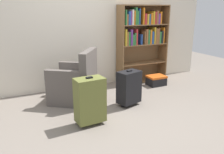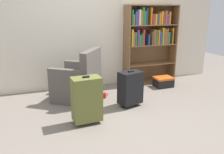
% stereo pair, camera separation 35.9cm
% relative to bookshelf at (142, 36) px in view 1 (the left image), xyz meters
% --- Properties ---
extents(ground_plane, '(9.93, 9.93, 0.00)m').
position_rel_bookshelf_xyz_m(ground_plane, '(-1.22, -1.53, -0.99)').
color(ground_plane, slate).
extents(back_wall, '(5.68, 0.10, 2.60)m').
position_rel_bookshelf_xyz_m(back_wall, '(-1.22, 0.22, 0.31)').
color(back_wall, beige).
rests_on(back_wall, ground).
extents(bookshelf, '(1.10, 0.33, 1.63)m').
position_rel_bookshelf_xyz_m(bookshelf, '(0.00, 0.00, 0.00)').
color(bookshelf, brown).
rests_on(bookshelf, ground).
extents(armchair, '(0.98, 0.98, 0.90)m').
position_rel_bookshelf_xyz_m(armchair, '(-1.64, -0.51, -0.67)').
color(armchair, '#59514C').
rests_on(armchair, ground).
extents(mug, '(0.12, 0.08, 0.10)m').
position_rel_bookshelf_xyz_m(mug, '(-1.20, -0.60, -0.94)').
color(mug, red).
rests_on(mug, ground).
extents(storage_box, '(0.37, 0.29, 0.20)m').
position_rel_bookshelf_xyz_m(storage_box, '(0.15, -0.39, -0.88)').
color(storage_box, black).
rests_on(storage_box, ground).
extents(suitcase_black, '(0.42, 0.33, 0.60)m').
position_rel_bookshelf_xyz_m(suitcase_black, '(-0.90, -1.08, -0.67)').
color(suitcase_black, black).
rests_on(suitcase_black, ground).
extents(suitcase_olive, '(0.41, 0.27, 0.69)m').
position_rel_bookshelf_xyz_m(suitcase_olive, '(-1.71, -1.44, -0.63)').
color(suitcase_olive, brown).
rests_on(suitcase_olive, ground).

